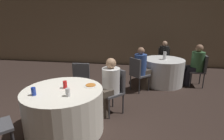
# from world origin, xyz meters

# --- Properties ---
(ground_plane) EXTENTS (16.00, 16.00, 0.00)m
(ground_plane) POSITION_xyz_m (0.00, 0.00, 0.00)
(ground_plane) COLOR #332621
(wall_back) EXTENTS (16.00, 0.06, 2.80)m
(wall_back) POSITION_xyz_m (0.00, 4.67, 1.40)
(wall_back) COLOR gray
(wall_back) RESTS_ON ground_plane
(table_near) EXTENTS (1.29, 1.29, 0.74)m
(table_near) POSITION_xyz_m (0.07, -0.11, 0.37)
(table_near) COLOR white
(table_near) RESTS_ON ground_plane
(table_far) EXTENTS (1.17, 1.17, 0.74)m
(table_far) POSITION_xyz_m (1.94, 2.48, 0.37)
(table_far) COLOR white
(table_far) RESTS_ON ground_plane
(chair_near_north) EXTENTS (0.43, 0.43, 0.89)m
(chair_near_north) POSITION_xyz_m (-0.01, 0.94, 0.53)
(chair_near_north) COLOR #47474C
(chair_near_north) RESTS_ON ground_plane
(chair_near_northeast) EXTENTS (0.57, 0.57, 0.89)m
(chair_near_northeast) POSITION_xyz_m (0.80, 0.65, 0.53)
(chair_near_northeast) COLOR #47474C
(chair_near_northeast) RESTS_ON ground_plane
(chair_far_southwest) EXTENTS (0.57, 0.57, 0.89)m
(chair_far_southwest) POSITION_xyz_m (1.22, 1.78, 0.53)
(chair_far_southwest) COLOR #47474C
(chair_far_southwest) RESTS_ON ground_plane
(chair_far_east) EXTENTS (0.42, 0.42, 0.89)m
(chair_far_east) POSITION_xyz_m (2.94, 2.44, 0.53)
(chair_far_east) COLOR #47474C
(chair_far_east) RESTS_ON ground_plane
(chair_far_north) EXTENTS (0.45, 0.45, 0.89)m
(chair_far_north) POSITION_xyz_m (2.07, 3.47, 0.53)
(chair_far_north) COLOR #47474C
(chair_far_north) RESTS_ON ground_plane
(person_black_shirt) EXTENTS (0.33, 0.49, 1.15)m
(person_black_shirt) POSITION_xyz_m (2.05, 3.30, 0.57)
(person_black_shirt) COLOR black
(person_black_shirt) RESTS_ON ground_plane
(person_green_jacket) EXTENTS (0.51, 0.34, 1.18)m
(person_green_jacket) POSITION_xyz_m (2.78, 2.44, 0.60)
(person_green_jacket) COLOR black
(person_green_jacket) RESTS_ON ground_plane
(person_white_shirt) EXTENTS (0.48, 0.48, 1.13)m
(person_white_shirt) POSITION_xyz_m (0.69, 0.53, 0.58)
(person_white_shirt) COLOR #4C4238
(person_white_shirt) RESTS_ON ground_plane
(person_blue_shirt) EXTENTS (0.45, 0.45, 1.16)m
(person_blue_shirt) POSITION_xyz_m (1.34, 1.90, 0.58)
(person_blue_shirt) COLOR #4C4238
(person_blue_shirt) RESTS_ON ground_plane
(pizza_plate_near) EXTENTS (0.25, 0.25, 0.02)m
(pizza_plate_near) POSITION_xyz_m (0.46, 0.13, 0.74)
(pizza_plate_near) COLOR white
(pizza_plate_near) RESTS_ON table_near
(soda_can_blue) EXTENTS (0.07, 0.07, 0.12)m
(soda_can_blue) POSITION_xyz_m (-0.26, -0.38, 0.80)
(soda_can_blue) COLOR #1E38A5
(soda_can_blue) RESTS_ON table_near
(soda_can_red) EXTENTS (0.07, 0.07, 0.12)m
(soda_can_red) POSITION_xyz_m (0.08, -0.04, 0.80)
(soda_can_red) COLOR red
(soda_can_red) RESTS_ON table_near
(soda_can_silver) EXTENTS (0.07, 0.07, 0.12)m
(soda_can_silver) POSITION_xyz_m (0.25, -0.33, 0.80)
(soda_can_silver) COLOR silver
(soda_can_silver) RESTS_ON table_near
(bottle_far) EXTENTS (0.09, 0.09, 0.22)m
(bottle_far) POSITION_xyz_m (1.96, 2.44, 0.85)
(bottle_far) COLOR white
(bottle_far) RESTS_ON table_far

